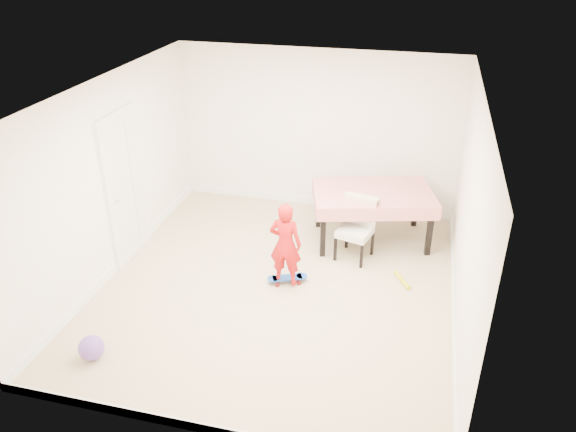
% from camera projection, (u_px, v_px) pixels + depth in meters
% --- Properties ---
extents(ground, '(5.00, 5.00, 0.00)m').
position_uv_depth(ground, '(277.00, 286.00, 7.40)').
color(ground, tan).
rests_on(ground, ground).
extents(ceiling, '(4.50, 5.00, 0.04)m').
position_uv_depth(ceiling, '(275.00, 93.00, 6.20)').
color(ceiling, white).
rests_on(ceiling, wall_back).
extents(wall_back, '(4.50, 0.04, 2.60)m').
position_uv_depth(wall_back, '(317.00, 131.00, 8.93)').
color(wall_back, white).
rests_on(wall_back, ground).
extents(wall_front, '(4.50, 0.04, 2.60)m').
position_uv_depth(wall_front, '(199.00, 323.00, 4.67)').
color(wall_front, white).
rests_on(wall_front, ground).
extents(wall_left, '(0.04, 5.00, 2.60)m').
position_uv_depth(wall_left, '(110.00, 179.00, 7.27)').
color(wall_left, white).
rests_on(wall_left, ground).
extents(wall_right, '(0.04, 5.00, 2.60)m').
position_uv_depth(wall_right, '(467.00, 218.00, 6.32)').
color(wall_right, white).
rests_on(wall_right, ground).
extents(door, '(0.11, 0.94, 2.11)m').
position_uv_depth(door, '(125.00, 189.00, 7.66)').
color(door, white).
rests_on(door, ground).
extents(baseboard_back, '(4.50, 0.02, 0.12)m').
position_uv_depth(baseboard_back, '(315.00, 201.00, 9.51)').
color(baseboard_back, white).
rests_on(baseboard_back, ground).
extents(baseboard_front, '(4.50, 0.02, 0.12)m').
position_uv_depth(baseboard_front, '(208.00, 429.00, 5.23)').
color(baseboard_front, white).
rests_on(baseboard_front, ground).
extents(baseboard_left, '(0.02, 5.00, 0.12)m').
position_uv_depth(baseboard_left, '(123.00, 260.00, 7.85)').
color(baseboard_left, white).
rests_on(baseboard_left, ground).
extents(baseboard_right, '(0.02, 5.00, 0.12)m').
position_uv_depth(baseboard_right, '(453.00, 307.00, 6.89)').
color(baseboard_right, white).
rests_on(baseboard_right, ground).
extents(dining_table, '(1.93, 1.48, 0.80)m').
position_uv_depth(dining_table, '(372.00, 216.00, 8.29)').
color(dining_table, '#AE091E').
rests_on(dining_table, ground).
extents(dining_chair, '(0.63, 0.68, 0.90)m').
position_uv_depth(dining_chair, '(355.00, 230.00, 7.82)').
color(dining_chair, white).
rests_on(dining_chair, ground).
extents(skateboard, '(0.57, 0.39, 0.08)m').
position_uv_depth(skateboard, '(287.00, 280.00, 7.46)').
color(skateboard, blue).
rests_on(skateboard, ground).
extents(child, '(0.43, 0.28, 1.15)m').
position_uv_depth(child, '(285.00, 247.00, 7.17)').
color(child, red).
rests_on(child, ground).
extents(balloon, '(0.28, 0.28, 0.28)m').
position_uv_depth(balloon, '(91.00, 348.00, 6.11)').
color(balloon, '#7048AE').
rests_on(balloon, ground).
extents(foam_toy, '(0.25, 0.38, 0.06)m').
position_uv_depth(foam_toy, '(402.00, 280.00, 7.46)').
color(foam_toy, yellow).
rests_on(foam_toy, ground).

